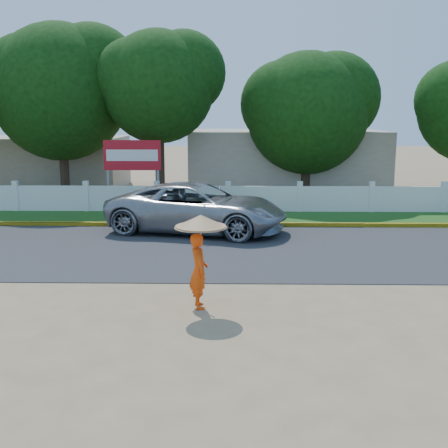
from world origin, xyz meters
TOP-DOWN VIEW (x-y plane):
  - ground at (0.00, 0.00)m, footprint 120.00×120.00m
  - road at (0.00, 4.50)m, footprint 60.00×7.00m
  - grass_verge at (0.00, 9.75)m, footprint 60.00×3.50m
  - curb at (0.00, 8.05)m, footprint 40.00×0.18m
  - fence at (0.00, 11.20)m, footprint 40.00×0.10m
  - building_near at (3.00, 18.00)m, footprint 10.00×6.00m
  - building_far at (-10.00, 19.00)m, footprint 8.00×5.00m
  - vehicle at (-1.02, 7.11)m, footprint 6.72×4.28m
  - monk_with_parasol at (-0.46, -0.66)m, footprint 1.11×1.11m
  - billboard at (-4.19, 12.30)m, footprint 2.50×0.13m
  - tree_row at (1.81, 14.44)m, footprint 35.98×7.78m

SIDE VIEW (x-z plane):
  - ground at x=0.00m, z-range 0.00..0.00m
  - road at x=0.00m, z-range 0.00..0.02m
  - grass_verge at x=0.00m, z-range 0.00..0.03m
  - curb at x=0.00m, z-range 0.00..0.16m
  - fence at x=0.00m, z-range 0.00..1.10m
  - vehicle at x=-1.02m, z-range 0.00..1.73m
  - monk_with_parasol at x=-0.46m, z-range 0.31..2.33m
  - building_far at x=-10.00m, z-range 0.00..2.80m
  - building_near at x=3.00m, z-range 0.00..3.20m
  - billboard at x=-4.19m, z-range 0.67..3.62m
  - tree_row at x=1.81m, z-range 0.39..9.54m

